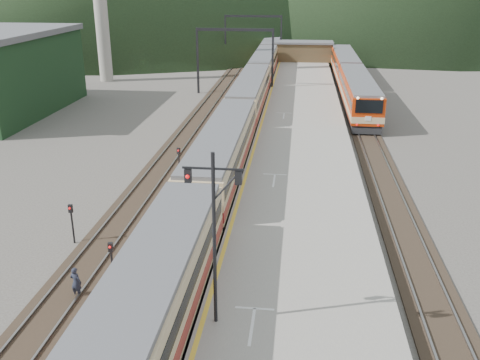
# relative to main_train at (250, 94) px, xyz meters

# --- Properties ---
(track_main) EXTENTS (2.60, 200.00, 0.23)m
(track_main) POSITION_rel_main_train_xyz_m (0.00, -5.08, -1.98)
(track_main) COLOR black
(track_main) RESTS_ON ground
(track_far) EXTENTS (2.60, 200.00, 0.23)m
(track_far) POSITION_rel_main_train_xyz_m (-5.00, -5.08, -1.98)
(track_far) COLOR black
(track_far) RESTS_ON ground
(track_second) EXTENTS (2.60, 200.00, 0.23)m
(track_second) POSITION_rel_main_train_xyz_m (11.50, -5.08, -1.98)
(track_second) COLOR black
(track_second) RESTS_ON ground
(platform) EXTENTS (8.00, 100.00, 1.00)m
(platform) POSITION_rel_main_train_xyz_m (5.60, -7.08, -1.55)
(platform) COLOR gray
(platform) RESTS_ON ground
(gantry_near) EXTENTS (9.55, 0.25, 8.00)m
(gantry_near) POSITION_rel_main_train_xyz_m (-2.85, 9.92, 3.54)
(gantry_near) COLOR black
(gantry_near) RESTS_ON ground
(gantry_far) EXTENTS (9.55, 0.25, 8.00)m
(gantry_far) POSITION_rel_main_train_xyz_m (-2.85, 34.92, 3.54)
(gantry_far) COLOR black
(gantry_far) RESTS_ON ground
(station_shed) EXTENTS (9.40, 4.40, 3.10)m
(station_shed) POSITION_rel_main_train_xyz_m (5.60, 32.92, 0.52)
(station_shed) COLOR #4F3E26
(station_shed) RESTS_ON platform
(main_train) EXTENTS (2.98, 102.04, 3.63)m
(main_train) POSITION_rel_main_train_xyz_m (0.00, 0.00, 0.00)
(main_train) COLOR tan
(main_train) RESTS_ON track_main
(second_train) EXTENTS (2.96, 40.30, 3.61)m
(second_train) POSITION_rel_main_train_xyz_m (11.50, 11.97, -0.01)
(second_train) COLOR #B52E09
(second_train) RESTS_ON track_second
(signal_mast) EXTENTS (2.20, 0.19, 6.93)m
(signal_mast) POSITION_rel_main_train_xyz_m (2.36, -38.88, 3.18)
(signal_mast) COLOR black
(signal_mast) RESTS_ON platform
(short_signal_a) EXTENTS (0.24, 0.18, 2.27)m
(short_signal_a) POSITION_rel_main_train_xyz_m (-3.06, -35.32, -0.58)
(short_signal_a) COLOR black
(short_signal_a) RESTS_ON ground
(short_signal_b) EXTENTS (0.26, 0.23, 2.27)m
(short_signal_b) POSITION_rel_main_train_xyz_m (-3.17, -20.62, -0.58)
(short_signal_b) COLOR black
(short_signal_b) RESTS_ON ground
(short_signal_c) EXTENTS (0.23, 0.18, 2.27)m
(short_signal_c) POSITION_rel_main_train_xyz_m (-6.67, -31.32, -0.58)
(short_signal_c) COLOR black
(short_signal_c) RESTS_ON ground
(worker) EXTENTS (0.61, 0.47, 1.50)m
(worker) POSITION_rel_main_train_xyz_m (-4.41, -36.38, -1.30)
(worker) COLOR #1F2332
(worker) RESTS_ON ground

